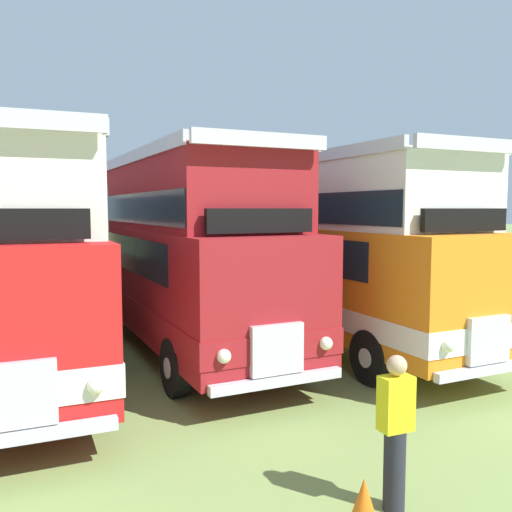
{
  "coord_description": "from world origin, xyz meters",
  "views": [
    {
      "loc": [
        7.32,
        -12.55,
        3.3
      ],
      "look_at": [
        12.92,
        0.72,
        2.03
      ],
      "focal_mm": 38.02,
      "sensor_mm": 36.0,
      "label": 1
    }
  ],
  "objects_px": {
    "bus_ninth_in_row": "(313,244)",
    "marshal_person": "(395,431)",
    "bus_seventh_in_row": "(17,252)",
    "bus_eighth_in_row": "(179,248)",
    "cone_mid_row": "(364,505)"
  },
  "relations": [
    {
      "from": "bus_seventh_in_row",
      "to": "bus_eighth_in_row",
      "type": "xyz_separation_m",
      "value": [
        3.54,
        -0.18,
        -0.01
      ]
    },
    {
      "from": "cone_mid_row",
      "to": "marshal_person",
      "type": "relative_size",
      "value": 0.33
    },
    {
      "from": "bus_ninth_in_row",
      "to": "cone_mid_row",
      "type": "bearing_deg",
      "value": -115.35
    },
    {
      "from": "bus_seventh_in_row",
      "to": "bus_ninth_in_row",
      "type": "bearing_deg",
      "value": -2.19
    },
    {
      "from": "bus_ninth_in_row",
      "to": "bus_eighth_in_row",
      "type": "bearing_deg",
      "value": 178.51
    },
    {
      "from": "marshal_person",
      "to": "bus_seventh_in_row",
      "type": "bearing_deg",
      "value": 115.55
    },
    {
      "from": "bus_ninth_in_row",
      "to": "marshal_person",
      "type": "relative_size",
      "value": 6.57
    },
    {
      "from": "bus_ninth_in_row",
      "to": "marshal_person",
      "type": "xyz_separation_m",
      "value": [
        -3.24,
        -7.77,
        -1.48
      ]
    },
    {
      "from": "marshal_person",
      "to": "bus_eighth_in_row",
      "type": "bearing_deg",
      "value": 92.21
    },
    {
      "from": "bus_seventh_in_row",
      "to": "bus_ninth_in_row",
      "type": "xyz_separation_m",
      "value": [
        7.08,
        -0.27,
        -0.0
      ]
    },
    {
      "from": "bus_seventh_in_row",
      "to": "cone_mid_row",
      "type": "xyz_separation_m",
      "value": [
        3.3,
        -8.26,
        -2.08
      ]
    },
    {
      "from": "bus_seventh_in_row",
      "to": "cone_mid_row",
      "type": "height_order",
      "value": "bus_seventh_in_row"
    },
    {
      "from": "cone_mid_row",
      "to": "marshal_person",
      "type": "distance_m",
      "value": 0.84
    },
    {
      "from": "bus_ninth_in_row",
      "to": "marshal_person",
      "type": "bearing_deg",
      "value": -112.65
    },
    {
      "from": "cone_mid_row",
      "to": "marshal_person",
      "type": "bearing_deg",
      "value": 22.47
    }
  ]
}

